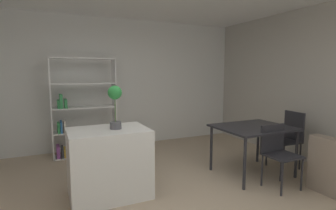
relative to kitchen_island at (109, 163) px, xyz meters
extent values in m
plane|color=tan|center=(0.54, -0.61, -0.45)|extent=(8.42, 8.42, 0.00)
cube|color=silver|center=(0.54, 2.36, 0.94)|extent=(6.14, 0.06, 2.78)
cube|color=#B2ADA3|center=(3.58, -0.61, 0.94)|extent=(0.06, 6.01, 2.78)
cube|color=silver|center=(0.00, 0.00, 0.00)|extent=(1.01, 0.72, 0.90)
cylinder|color=#4C4C51|center=(0.09, -0.02, 0.50)|extent=(0.15, 0.15, 0.09)
cylinder|color=#476633|center=(0.09, -0.02, 0.70)|extent=(0.01, 0.01, 0.31)
sphere|color=#29853B|center=(0.09, -0.02, 0.92)|extent=(0.18, 0.18, 0.18)
cube|color=white|center=(-0.64, 1.95, 0.50)|extent=(0.02, 0.35, 1.90)
cube|color=white|center=(0.55, 1.95, 0.50)|extent=(0.02, 0.35, 1.90)
cube|color=white|center=(-0.05, 1.95, 1.44)|extent=(1.21, 0.35, 0.02)
cube|color=white|center=(-0.05, 1.95, -0.44)|extent=(1.21, 0.35, 0.02)
cube|color=white|center=(-0.05, 1.95, 0.04)|extent=(1.16, 0.35, 0.02)
cube|color=white|center=(-0.05, 1.95, 0.50)|extent=(1.16, 0.35, 0.02)
cube|color=white|center=(-0.05, 1.95, 0.97)|extent=(1.16, 0.35, 0.02)
cube|color=#8E4793|center=(-0.56, 1.95, -0.32)|extent=(0.06, 0.29, 0.22)
cube|color=#38383D|center=(-0.48, 1.95, -0.33)|extent=(0.04, 0.29, 0.19)
cube|color=gold|center=(-0.44, 1.95, -0.35)|extent=(0.04, 0.29, 0.15)
cube|color=gold|center=(-0.38, 1.95, -0.34)|extent=(0.06, 0.29, 0.17)
cube|color=#338E4C|center=(-0.53, 1.95, 0.14)|extent=(0.04, 0.29, 0.19)
cube|color=#2D6BAD|center=(-0.48, 1.95, 0.15)|extent=(0.03, 0.29, 0.21)
cube|color=silver|center=(-0.42, 1.95, 0.16)|extent=(0.04, 0.29, 0.22)
cube|color=#338E4C|center=(-0.51, 1.95, 0.59)|extent=(0.04, 0.29, 0.15)
cube|color=#338E4C|center=(-0.46, 1.95, 0.64)|extent=(0.05, 0.29, 0.26)
cube|color=#338E4C|center=(-0.39, 1.95, 0.59)|extent=(0.05, 0.29, 0.16)
cube|color=#232328|center=(2.25, -0.20, 0.31)|extent=(1.13, 0.94, 0.03)
cylinder|color=#232328|center=(1.74, -0.61, -0.08)|extent=(0.04, 0.04, 0.75)
cylinder|color=#232328|center=(2.75, -0.61, -0.08)|extent=(0.04, 0.04, 0.75)
cylinder|color=#232328|center=(1.74, 0.20, -0.08)|extent=(0.04, 0.04, 0.75)
cylinder|color=#232328|center=(2.75, 0.20, -0.08)|extent=(0.04, 0.04, 0.75)
cube|color=#232328|center=(2.93, -0.20, 0.01)|extent=(0.48, 0.45, 0.03)
cube|color=#232328|center=(3.14, -0.22, 0.27)|extent=(0.06, 0.42, 0.49)
cylinder|color=#232328|center=(2.75, -0.01, -0.23)|extent=(0.03, 0.03, 0.45)
cylinder|color=#232328|center=(2.72, -0.37, -0.23)|extent=(0.03, 0.03, 0.45)
cylinder|color=#232328|center=(3.14, -0.04, -0.23)|extent=(0.03, 0.03, 0.45)
cylinder|color=#232328|center=(3.11, -0.40, -0.23)|extent=(0.03, 0.03, 0.45)
cube|color=#232328|center=(2.25, -0.79, 0.02)|extent=(0.44, 0.41, 0.03)
cube|color=#232328|center=(2.25, -0.60, 0.23)|extent=(0.44, 0.03, 0.40)
cylinder|color=#232328|center=(2.06, -0.97, -0.22)|extent=(0.03, 0.03, 0.46)
cylinder|color=#232328|center=(2.43, -0.97, -0.22)|extent=(0.03, 0.03, 0.46)
cylinder|color=#232328|center=(2.06, -0.62, -0.22)|extent=(0.03, 0.03, 0.46)
cylinder|color=#232328|center=(2.43, -0.62, -0.22)|extent=(0.03, 0.03, 0.46)
cube|color=gray|center=(3.05, -0.99, 0.03)|extent=(0.65, 0.14, 0.20)
camera|label=1|loc=(-0.69, -3.36, 1.18)|focal=28.20mm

